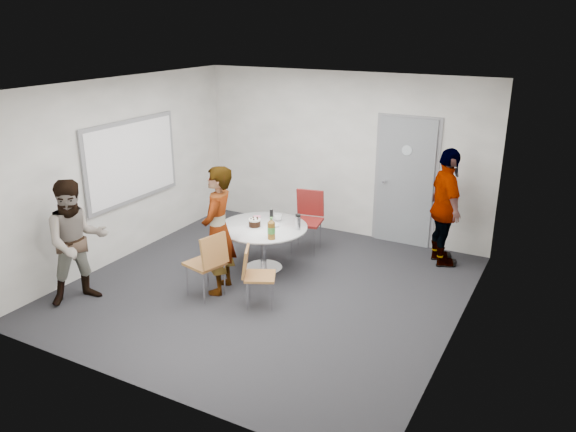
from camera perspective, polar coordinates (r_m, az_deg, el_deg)
The scene contains 15 objects.
floor at distance 7.73m, azimuth -2.09°, elevation -7.31°, with size 5.00×5.00×0.00m, color black.
ceiling at distance 6.95m, azimuth -2.36°, elevation 13.01°, with size 5.00×5.00×0.00m, color silver.
wall_back at distance 9.39m, azimuth 5.56°, elevation 6.24°, with size 5.00×5.00×0.00m, color #B2B1A9.
wall_left at distance 8.72m, azimuth -16.59°, elevation 4.49°, with size 5.00×5.00×0.00m, color #B2B1A9.
wall_right at distance 6.39m, azimuth 17.51°, elevation -0.91°, with size 5.00×5.00×0.00m, color #B2B1A9.
wall_front at distance 5.36m, azimuth -15.90°, elevation -4.69°, with size 5.00×5.00×0.00m, color #B2B1A9.
door at distance 9.10m, azimuth 11.84°, elevation 3.38°, with size 1.02×0.17×2.12m.
whiteboard at distance 8.81m, azimuth -15.56°, elevation 5.40°, with size 0.04×1.90×1.25m.
table at distance 8.06m, azimuth -2.44°, elevation -1.65°, with size 1.28×1.28×0.98m.
chair_near_left at distance 7.31m, azimuth -8.02°, elevation -4.35°, with size 0.55×0.52×0.90m.
chair_near_right at distance 7.10m, azimuth -3.49°, elevation -5.59°, with size 0.53×0.51×0.79m.
chair_far at distance 8.79m, azimuth 2.05°, elevation 0.20°, with size 0.53×0.57×0.95m.
person_main at distance 7.38m, azimuth -7.11°, elevation -1.47°, with size 0.63×0.41×1.72m, color #A5C6EA.
person_left at distance 7.57m, azimuth -20.67°, elevation -2.47°, with size 0.79×0.62×1.62m, color white.
person_right at distance 8.47m, azimuth 15.72°, elevation 0.82°, with size 1.03×0.43×1.76m, color black.
Camera 1 is at (3.51, -5.95, 3.46)m, focal length 35.00 mm.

